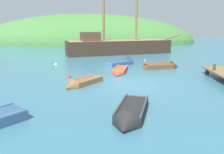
{
  "coord_description": "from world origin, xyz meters",
  "views": [
    {
      "loc": [
        -0.91,
        -13.76,
        3.73
      ],
      "look_at": [
        -1.38,
        1.3,
        0.14
      ],
      "focal_mm": 35.0,
      "sensor_mm": 36.0,
      "label": 1
    }
  ],
  "objects_px": {
    "rowboat_portside": "(163,67)",
    "rowboat_outer_left": "(130,115)",
    "buoy_red": "(69,78)",
    "sailing_ship": "(118,49)",
    "rowboat_center": "(120,72)",
    "buoy_white": "(56,65)",
    "rowboat_near_dock": "(81,84)",
    "rowboat_far": "(124,63)",
    "buoy_orange": "(145,61)"
  },
  "relations": [
    {
      "from": "sailing_ship",
      "to": "rowboat_near_dock",
      "type": "relative_size",
      "value": 5.51
    },
    {
      "from": "rowboat_portside",
      "to": "buoy_red",
      "type": "xyz_separation_m",
      "value": [
        -7.58,
        -3.83,
        -0.14
      ]
    },
    {
      "from": "rowboat_outer_left",
      "to": "buoy_orange",
      "type": "height_order",
      "value": "rowboat_outer_left"
    },
    {
      "from": "rowboat_far",
      "to": "rowboat_outer_left",
      "type": "bearing_deg",
      "value": -129.15
    },
    {
      "from": "rowboat_center",
      "to": "buoy_red",
      "type": "height_order",
      "value": "rowboat_center"
    },
    {
      "from": "buoy_orange",
      "to": "buoy_red",
      "type": "bearing_deg",
      "value": -128.79
    },
    {
      "from": "rowboat_near_dock",
      "to": "rowboat_far",
      "type": "bearing_deg",
      "value": -165.74
    },
    {
      "from": "rowboat_center",
      "to": "buoy_white",
      "type": "distance_m",
      "value": 7.12
    },
    {
      "from": "rowboat_near_dock",
      "to": "buoy_red",
      "type": "bearing_deg",
      "value": -113.6
    },
    {
      "from": "rowboat_near_dock",
      "to": "buoy_white",
      "type": "bearing_deg",
      "value": -118.69
    },
    {
      "from": "buoy_white",
      "to": "rowboat_outer_left",
      "type": "bearing_deg",
      "value": -61.92
    },
    {
      "from": "rowboat_center",
      "to": "rowboat_near_dock",
      "type": "relative_size",
      "value": 1.13
    },
    {
      "from": "rowboat_center",
      "to": "rowboat_outer_left",
      "type": "distance_m",
      "value": 8.78
    },
    {
      "from": "sailing_ship",
      "to": "rowboat_outer_left",
      "type": "relative_size",
      "value": 4.66
    },
    {
      "from": "rowboat_near_dock",
      "to": "rowboat_outer_left",
      "type": "relative_size",
      "value": 0.85
    },
    {
      "from": "rowboat_center",
      "to": "rowboat_outer_left",
      "type": "relative_size",
      "value": 0.96
    },
    {
      "from": "rowboat_center",
      "to": "rowboat_near_dock",
      "type": "height_order",
      "value": "rowboat_near_dock"
    },
    {
      "from": "rowboat_portside",
      "to": "buoy_orange",
      "type": "height_order",
      "value": "rowboat_portside"
    },
    {
      "from": "buoy_orange",
      "to": "rowboat_center",
      "type": "bearing_deg",
      "value": -113.73
    },
    {
      "from": "rowboat_center",
      "to": "rowboat_far",
      "type": "relative_size",
      "value": 1.03
    },
    {
      "from": "rowboat_center",
      "to": "buoy_orange",
      "type": "relative_size",
      "value": 11.83
    },
    {
      "from": "rowboat_center",
      "to": "buoy_red",
      "type": "xyz_separation_m",
      "value": [
        -3.7,
        -1.77,
        -0.09
      ]
    },
    {
      "from": "rowboat_far",
      "to": "buoy_orange",
      "type": "relative_size",
      "value": 11.54
    },
    {
      "from": "sailing_ship",
      "to": "rowboat_center",
      "type": "height_order",
      "value": "sailing_ship"
    },
    {
      "from": "rowboat_outer_left",
      "to": "rowboat_portside",
      "type": "bearing_deg",
      "value": 175.18
    },
    {
      "from": "rowboat_center",
      "to": "rowboat_outer_left",
      "type": "height_order",
      "value": "rowboat_outer_left"
    },
    {
      "from": "rowboat_portside",
      "to": "rowboat_outer_left",
      "type": "bearing_deg",
      "value": -123.42
    },
    {
      "from": "rowboat_far",
      "to": "buoy_white",
      "type": "xyz_separation_m",
      "value": [
        -6.58,
        -0.42,
        -0.1
      ]
    },
    {
      "from": "buoy_orange",
      "to": "sailing_ship",
      "type": "bearing_deg",
      "value": 117.12
    },
    {
      "from": "sailing_ship",
      "to": "rowboat_near_dock",
      "type": "xyz_separation_m",
      "value": [
        -2.21,
        -15.89,
        -0.55
      ]
    },
    {
      "from": "rowboat_near_dock",
      "to": "buoy_white",
      "type": "relative_size",
      "value": 9.66
    },
    {
      "from": "buoy_orange",
      "to": "buoy_red",
      "type": "relative_size",
      "value": 0.84
    },
    {
      "from": "rowboat_portside",
      "to": "rowboat_center",
      "type": "bearing_deg",
      "value": -167.7
    },
    {
      "from": "rowboat_far",
      "to": "buoy_white",
      "type": "bearing_deg",
      "value": 144.48
    },
    {
      "from": "rowboat_far",
      "to": "buoy_red",
      "type": "xyz_separation_m",
      "value": [
        -4.11,
        -5.75,
        -0.1
      ]
    },
    {
      "from": "rowboat_near_dock",
      "to": "buoy_red",
      "type": "relative_size",
      "value": 8.74
    },
    {
      "from": "buoy_red",
      "to": "buoy_white",
      "type": "distance_m",
      "value": 5.87
    },
    {
      "from": "rowboat_center",
      "to": "buoy_red",
      "type": "bearing_deg",
      "value": -55.77
    },
    {
      "from": "rowboat_portside",
      "to": "rowboat_outer_left",
      "type": "xyz_separation_m",
      "value": [
        -3.47,
        -10.83,
        0.0
      ]
    },
    {
      "from": "rowboat_center",
      "to": "rowboat_outer_left",
      "type": "xyz_separation_m",
      "value": [
        0.42,
        -8.77,
        0.05
      ]
    },
    {
      "from": "rowboat_far",
      "to": "rowboat_near_dock",
      "type": "bearing_deg",
      "value": -149.36
    },
    {
      "from": "rowboat_portside",
      "to": "rowboat_outer_left",
      "type": "relative_size",
      "value": 0.96
    },
    {
      "from": "rowboat_near_dock",
      "to": "buoy_orange",
      "type": "height_order",
      "value": "rowboat_near_dock"
    },
    {
      "from": "buoy_red",
      "to": "buoy_white",
      "type": "xyz_separation_m",
      "value": [
        -2.46,
        5.33,
        0.0
      ]
    },
    {
      "from": "rowboat_outer_left",
      "to": "buoy_white",
      "type": "relative_size",
      "value": 11.41
    },
    {
      "from": "buoy_white",
      "to": "buoy_red",
      "type": "bearing_deg",
      "value": -65.2
    },
    {
      "from": "rowboat_near_dock",
      "to": "rowboat_outer_left",
      "type": "distance_m",
      "value": 5.75
    },
    {
      "from": "rowboat_near_dock",
      "to": "sailing_ship",
      "type": "bearing_deg",
      "value": -153.45
    },
    {
      "from": "rowboat_center",
      "to": "buoy_red",
      "type": "distance_m",
      "value": 4.1
    },
    {
      "from": "rowboat_far",
      "to": "sailing_ship",
      "type": "bearing_deg",
      "value": 55.41
    }
  ]
}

